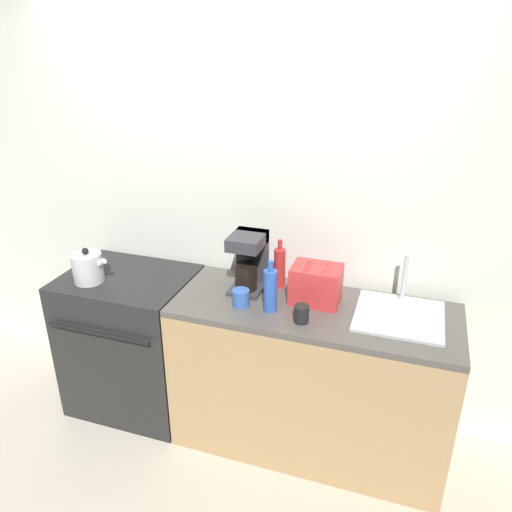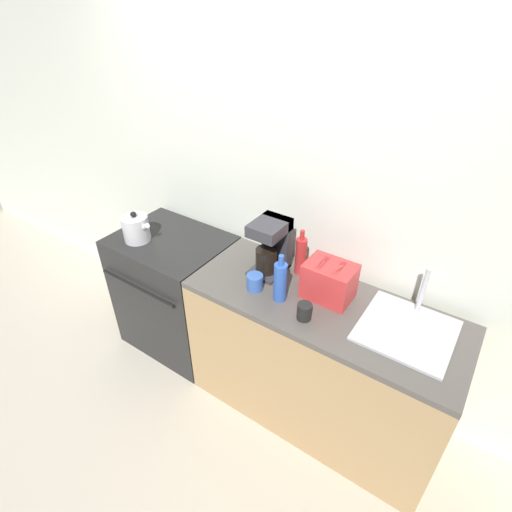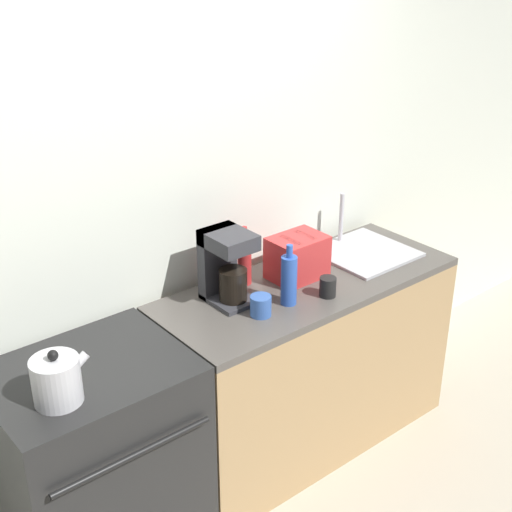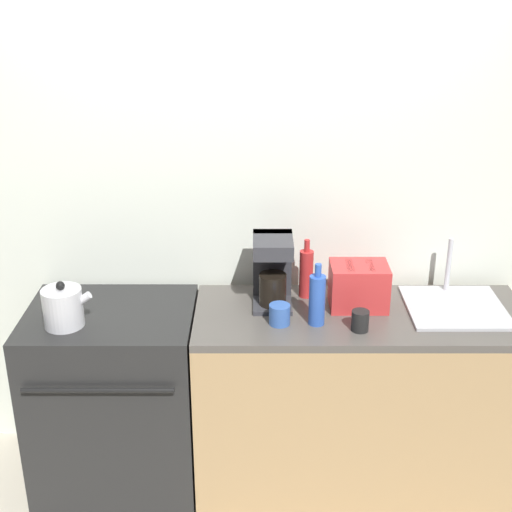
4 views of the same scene
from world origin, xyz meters
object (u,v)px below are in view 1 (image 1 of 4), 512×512
cup_blue (241,298)px  cup_black (301,314)px  bottle_blue (270,290)px  coffee_maker (249,259)px  toaster (316,284)px  bottle_red (280,267)px  stove (133,339)px  kettle (88,268)px

cup_blue → cup_black: bearing=-9.6°
bottle_blue → coffee_maker: bearing=132.2°
toaster → bottle_blue: 0.27m
bottle_red → cup_black: size_ratio=3.13×
coffee_maker → bottle_blue: size_ratio=1.17×
stove → coffee_maker: bearing=8.0°
kettle → cup_blue: (0.95, 0.01, -0.04)m
bottle_blue → cup_blue: bottle_blue is taller
toaster → bottle_red: size_ratio=0.91×
cup_blue → cup_black: size_ratio=1.01×
stove → bottle_red: bearing=10.8°
bottle_blue → cup_blue: 0.18m
toaster → stove: bearing=-176.7°
kettle → toaster: size_ratio=0.83×
stove → bottle_red: size_ratio=3.19×
cup_blue → kettle: bearing=-179.2°
kettle → toaster: (1.32, 0.19, 0.02)m
bottle_red → cup_blue: (-0.13, -0.28, -0.08)m
stove → cup_blue: bearing=-7.8°
stove → kettle: kettle is taller
coffee_maker → bottle_red: bearing=22.8°
coffee_maker → toaster: bearing=-5.8°
bottle_red → cup_black: (0.22, -0.34, -0.08)m
stove → kettle: bearing=-144.2°
bottle_blue → cup_black: (0.19, -0.06, -0.07)m
cup_blue → bottle_red: bearing=64.5°
kettle → bottle_blue: bottle_blue is taller
bottle_blue → cup_blue: bearing=-179.2°
toaster → cup_black: 0.24m
coffee_maker → cup_blue: (0.03, -0.21, -0.13)m
kettle → bottle_blue: bearing=0.8°
toaster → bottle_red: bearing=155.3°
kettle → coffee_maker: bearing=13.9°
coffee_maker → kettle: bearing=-166.1°
kettle → cup_blue: 0.95m
kettle → coffee_maker: 0.96m
kettle → bottle_blue: (1.12, 0.02, 0.03)m
toaster → cup_black: toaster is taller
coffee_maker → stove: bearing=-172.0°
bottle_red → cup_blue: size_ratio=3.10×
stove → kettle: size_ratio=4.20×
toaster → bottle_blue: bottle_blue is taller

